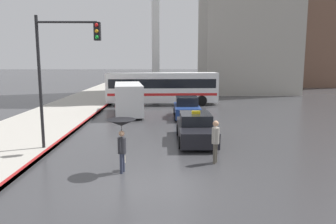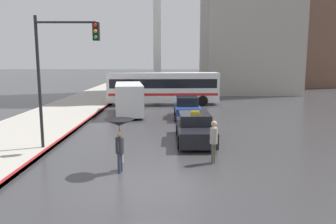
% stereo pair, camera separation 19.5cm
% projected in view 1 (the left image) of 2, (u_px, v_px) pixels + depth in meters
% --- Properties ---
extents(ground_plane, '(300.00, 300.00, 0.00)m').
position_uv_depth(ground_plane, '(152.00, 185.00, 11.15)').
color(ground_plane, '#38383A').
extents(taxi, '(1.91, 4.78, 1.61)m').
position_uv_depth(taxi, '(196.00, 128.00, 17.21)').
color(taxi, black).
rests_on(taxi, ground_plane).
extents(sedan_red, '(1.91, 4.18, 1.53)m').
position_uv_depth(sedan_red, '(187.00, 108.00, 24.31)').
color(sedan_red, navy).
rests_on(sedan_red, ground_plane).
extents(ambulance_van, '(2.77, 5.95, 2.42)m').
position_uv_depth(ambulance_van, '(128.00, 98.00, 25.54)').
color(ambulance_van, silver).
rests_on(ambulance_van, ground_plane).
extents(city_bus, '(10.63, 3.00, 3.06)m').
position_uv_depth(city_bus, '(162.00, 87.00, 31.55)').
color(city_bus, silver).
rests_on(city_bus, ground_plane).
extents(pedestrian_with_umbrella, '(1.10, 1.10, 2.05)m').
position_uv_depth(pedestrian_with_umbrella, '(122.00, 129.00, 12.17)').
color(pedestrian_with_umbrella, '#2D3347').
rests_on(pedestrian_with_umbrella, ground_plane).
extents(pedestrian_man, '(0.41, 0.45, 1.79)m').
position_uv_depth(pedestrian_man, '(215.00, 138.00, 13.40)').
color(pedestrian_man, '#4C473D').
rests_on(pedestrian_man, ground_plane).
extents(traffic_light, '(2.90, 0.38, 6.19)m').
position_uv_depth(traffic_light, '(62.00, 60.00, 14.73)').
color(traffic_light, black).
rests_on(traffic_light, ground_plane).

